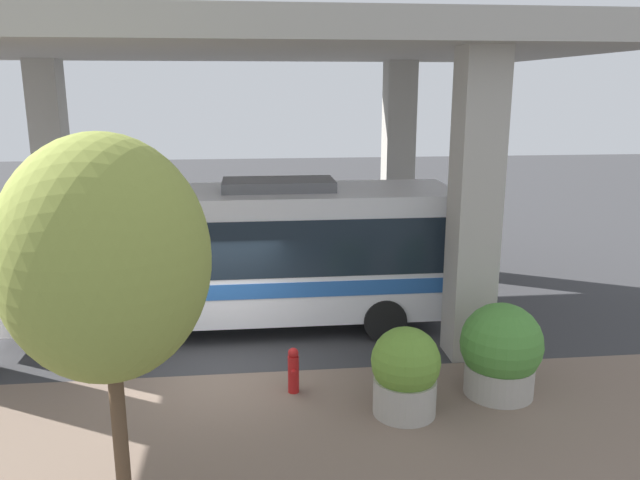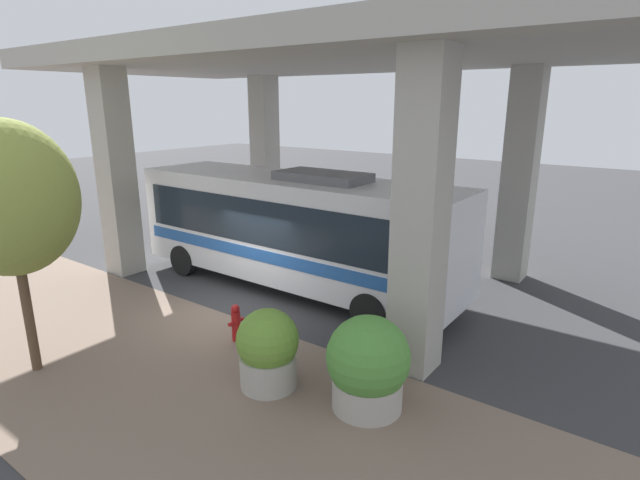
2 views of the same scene
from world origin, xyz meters
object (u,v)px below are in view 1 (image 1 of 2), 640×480
Objects in this scene: street_tree_near at (105,260)px; bus at (236,249)px; planter_middle at (501,352)px; fire_hydrant at (293,370)px; planter_front at (405,372)px.

bus is at bearing -10.97° from street_tree_near.
bus is 5.75× the size of planter_middle.
street_tree_near reaches higher than fire_hydrant.
street_tree_near is at bearing 118.95° from planter_front.
bus is at bearing 33.54° from planter_front.
planter_front is at bearing -61.05° from street_tree_near.
fire_hydrant is 2.19m from planter_front.
bus reaches higher than fire_hydrant.
planter_front is at bearing -117.55° from fire_hydrant.
planter_middle is (-0.48, -3.88, 0.41)m from fire_hydrant.
street_tree_near is at bearing 114.96° from planter_middle.
planter_front is 0.90× the size of planter_middle.
fire_hydrant is 0.51× the size of planter_middle.
fire_hydrant is (-3.58, -1.12, -1.49)m from bus.
bus is at bearing 17.31° from fire_hydrant.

